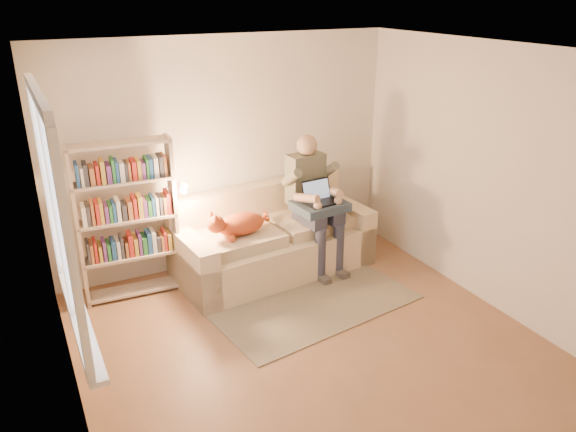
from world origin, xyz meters
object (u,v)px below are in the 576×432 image
sofa (271,242)px  laptop (321,196)px  person (313,195)px  bookshelf (127,213)px  cat (234,225)px

sofa → laptop: 0.79m
sofa → person: 0.72m
person → laptop: person is taller
sofa → bookshelf: (-1.54, 0.15, 0.59)m
cat → laptop: bearing=-8.7°
sofa → person: bearing=-19.9°
cat → bookshelf: size_ratio=0.47×
laptop → bookshelf: bookshelf is taller
bookshelf → person: bearing=-4.8°
sofa → cat: 0.68m
sofa → person: person is taller
bookshelf → laptop: bearing=-8.3°
person → laptop: bearing=-82.5°
person → bookshelf: bearing=167.1°
cat → sofa: bearing=14.7°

